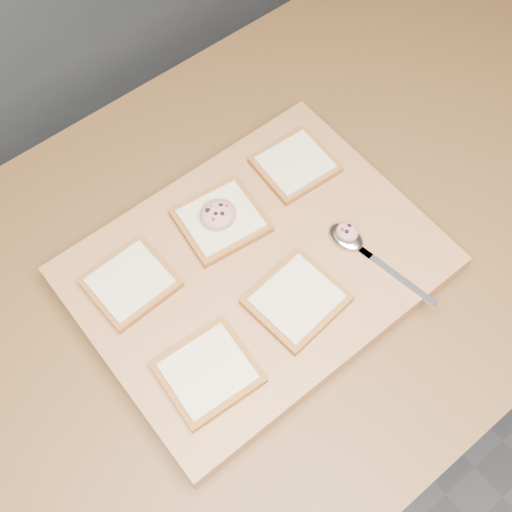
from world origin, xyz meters
The scene contains 11 objects.
ground centered at (0.00, 0.00, 0.00)m, with size 4.00×4.00×0.00m, color #515459.
island_counter centered at (0.00, 0.00, 0.45)m, with size 2.00×0.80×0.90m.
cutting_board centered at (-0.04, -0.02, 0.92)m, with size 0.50×0.38×0.04m, color #AE794A.
bread_far_left centered at (-0.20, 0.06, 0.95)m, with size 0.12×0.11×0.02m.
bread_far_center centered at (-0.04, 0.06, 0.95)m, with size 0.13×0.12×0.02m.
bread_far_right centered at (0.11, 0.07, 0.95)m, with size 0.12×0.11×0.02m.
bread_near_left centered at (-0.20, -0.11, 0.95)m, with size 0.12×0.12×0.02m.
bread_near_center centered at (-0.04, -0.11, 0.95)m, with size 0.13×0.12×0.02m.
tuna_salad_dollop centered at (-0.04, 0.06, 0.97)m, with size 0.05×0.05×0.03m.
spoon centered at (0.09, -0.09, 0.95)m, with size 0.06×0.19×0.01m.
spoon_salad centered at (0.09, -0.08, 0.96)m, with size 0.03×0.03×0.02m.
Camera 1 is at (-0.31, -0.36, 1.77)m, focal length 45.00 mm.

